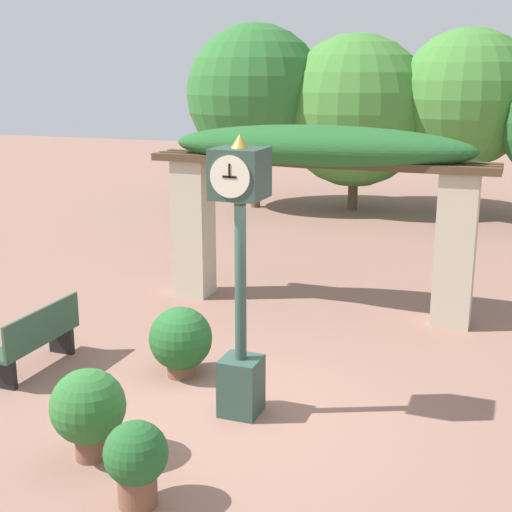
% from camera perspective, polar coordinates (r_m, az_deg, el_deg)
% --- Properties ---
extents(ground_plane, '(60.00, 60.00, 0.00)m').
position_cam_1_polar(ground_plane, '(8.74, -2.71, -12.13)').
color(ground_plane, '#8E6656').
extents(pedestal_clock, '(0.55, 0.60, 3.27)m').
position_cam_1_polar(pedestal_clock, '(8.00, -1.25, -1.21)').
color(pedestal_clock, '#2D473D').
rests_on(pedestal_clock, ground).
extents(pergola, '(5.70, 1.19, 3.09)m').
position_cam_1_polar(pergola, '(11.72, 4.95, 6.60)').
color(pergola, '#BCB299').
rests_on(pergola, ground).
extents(potted_plant_near_left, '(0.78, 0.78, 0.98)m').
position_cam_1_polar(potted_plant_near_left, '(7.68, -13.29, -11.79)').
color(potted_plant_near_left, brown).
rests_on(potted_plant_near_left, ground).
extents(potted_plant_near_right, '(0.84, 0.84, 0.94)m').
position_cam_1_polar(potted_plant_near_right, '(9.47, -6.05, -6.68)').
color(potted_plant_near_right, brown).
rests_on(potted_plant_near_right, ground).
extents(potted_plant_far_left, '(0.60, 0.60, 0.83)m').
position_cam_1_polar(potted_plant_far_left, '(6.89, -9.57, -15.73)').
color(potted_plant_far_left, brown).
rests_on(potted_plant_far_left, ground).
extents(park_bench, '(0.42, 1.56, 0.89)m').
position_cam_1_polar(park_bench, '(10.05, -17.16, -6.40)').
color(park_bench, '#2D4C38').
rests_on(park_bench, ground).
extents(tree_line, '(11.84, 4.76, 5.26)m').
position_cam_1_polar(tree_line, '(20.39, 9.89, 11.82)').
color(tree_line, brown).
rests_on(tree_line, ground).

